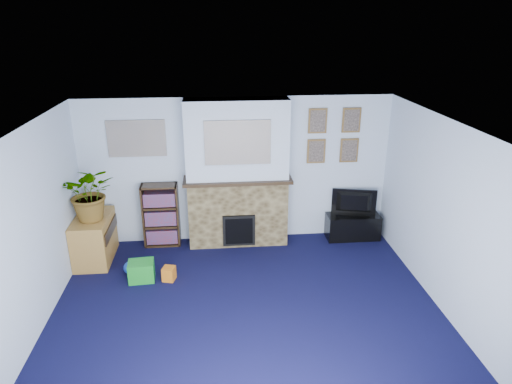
{
  "coord_description": "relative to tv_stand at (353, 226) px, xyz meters",
  "views": [
    {
      "loc": [
        -0.35,
        -4.81,
        3.55
      ],
      "look_at": [
        0.19,
        0.93,
        1.33
      ],
      "focal_mm": 32.0,
      "sensor_mm": 36.0,
      "label": 1
    }
  ],
  "objects": [
    {
      "name": "sideboard",
      "position": [
        -4.19,
        -0.35,
        0.12
      ],
      "size": [
        0.51,
        0.91,
        0.71
      ],
      "primitive_type": "cube",
      "color": "#A27534",
      "rests_on": "ground"
    },
    {
      "name": "portrait_tr",
      "position": [
        -0.1,
        0.2,
        1.77
      ],
      "size": [
        0.3,
        0.03,
        0.4
      ],
      "primitive_type": "cube",
      "color": "brown",
      "rests_on": "wall_back"
    },
    {
      "name": "toy_ball",
      "position": [
        -3.6,
        -0.83,
        -0.14
      ],
      "size": [
        0.18,
        0.18,
        0.18
      ],
      "primitive_type": "sphere",
      "color": "blue",
      "rests_on": "ground"
    },
    {
      "name": "chimney_breast",
      "position": [
        -1.95,
        0.02,
        0.96
      ],
      "size": [
        1.72,
        0.5,
        2.4
      ],
      "color": "brown",
      "rests_on": "ground"
    },
    {
      "name": "portrait_br",
      "position": [
        -0.1,
        0.2,
        1.27
      ],
      "size": [
        0.3,
        0.03,
        0.4
      ],
      "primitive_type": "cube",
      "color": "brown",
      "rests_on": "wall_back"
    },
    {
      "name": "toy_tube",
      "position": [
        -3.44,
        -0.96,
        -0.15
      ],
      "size": [
        0.32,
        0.14,
        0.18
      ],
      "primitive_type": "cylinder",
      "rotation": [
        0.0,
        1.43,
        0.0
      ],
      "color": "orange",
      "rests_on": "ground"
    },
    {
      "name": "collage_left",
      "position": [
        -3.5,
        0.21,
        1.55
      ],
      "size": [
        0.9,
        0.03,
        0.58
      ],
      "primitive_type": "cube",
      "color": "gray",
      "rests_on": "wall_back"
    },
    {
      "name": "ceiling",
      "position": [
        -1.95,
        -2.03,
        2.17
      ],
      "size": [
        5.0,
        4.5,
        0.01
      ],
      "primitive_type": "cube",
      "color": "white",
      "rests_on": "wall_back"
    },
    {
      "name": "toy_block",
      "position": [
        -3.01,
        -1.07,
        -0.12
      ],
      "size": [
        0.2,
        0.2,
        0.2
      ],
      "primitive_type": "cube",
      "rotation": [
        0.0,
        0.0,
        -0.27
      ],
      "color": "orange",
      "rests_on": "ground"
    },
    {
      "name": "portrait_bl",
      "position": [
        -0.65,
        0.2,
        1.27
      ],
      "size": [
        0.3,
        0.03,
        0.4
      ],
      "primitive_type": "cube",
      "color": "brown",
      "rests_on": "wall_back"
    },
    {
      "name": "television",
      "position": [
        0.0,
        0.02,
        0.41
      ],
      "size": [
        0.74,
        0.27,
        0.43
      ],
      "primitive_type": "imported",
      "rotation": [
        0.0,
        0.0,
        2.9
      ],
      "color": "black",
      "rests_on": "tv_stand"
    },
    {
      "name": "floor",
      "position": [
        -1.95,
        -2.03,
        -0.23
      ],
      "size": [
        5.0,
        4.5,
        0.01
      ],
      "primitive_type": "cube",
      "color": "black",
      "rests_on": "ground"
    },
    {
      "name": "wall_front",
      "position": [
        -1.95,
        -4.28,
        0.97
      ],
      "size": [
        5.0,
        0.04,
        2.4
      ],
      "primitive_type": "cube",
      "color": "silver",
      "rests_on": "ground"
    },
    {
      "name": "mantel_candle",
      "position": [
        -1.71,
        -0.03,
        1.01
      ],
      "size": [
        0.05,
        0.05,
        0.15
      ],
      "primitive_type": "cylinder",
      "color": "#B2BFC6",
      "rests_on": "chimney_breast"
    },
    {
      "name": "collage_main",
      "position": [
        -1.95,
        -0.19,
        1.55
      ],
      "size": [
        1.0,
        0.03,
        0.68
      ],
      "primitive_type": "cube",
      "color": "gray",
      "rests_on": "chimney_breast"
    },
    {
      "name": "mantel_clock",
      "position": [
        -1.94,
        -0.03,
        1.0
      ],
      "size": [
        0.1,
        0.06,
        0.14
      ],
      "primitive_type": "cube",
      "color": "gold",
      "rests_on": "chimney_breast"
    },
    {
      "name": "tv_stand",
      "position": [
        0.0,
        0.0,
        0.0
      ],
      "size": [
        0.89,
        0.37,
        0.42
      ],
      "primitive_type": "cube",
      "color": "black",
      "rests_on": "ground"
    },
    {
      "name": "wall_back",
      "position": [
        -1.95,
        0.22,
        0.97
      ],
      "size": [
        5.0,
        0.04,
        2.4
      ],
      "primitive_type": "cube",
      "color": "silver",
      "rests_on": "ground"
    },
    {
      "name": "portrait_tl",
      "position": [
        -0.65,
        0.2,
        1.77
      ],
      "size": [
        0.3,
        0.03,
        0.4
      ],
      "primitive_type": "cube",
      "color": "brown",
      "rests_on": "wall_back"
    },
    {
      "name": "mantel_teddy",
      "position": [
        -2.42,
        -0.03,
        0.99
      ],
      "size": [
        0.12,
        0.12,
        0.12
      ],
      "primitive_type": "sphere",
      "color": "gray",
      "rests_on": "chimney_breast"
    },
    {
      "name": "potted_plant",
      "position": [
        -4.14,
        -0.4,
        0.9
      ],
      "size": [
        0.79,
        0.69,
        0.84
      ],
      "primitive_type": "imported",
      "rotation": [
        0.0,
        0.0,
        0.05
      ],
      "color": "#26661E",
      "rests_on": "sideboard"
    },
    {
      "name": "wall_left",
      "position": [
        -4.45,
        -2.03,
        0.97
      ],
      "size": [
        0.04,
        4.5,
        2.4
      ],
      "primitive_type": "cube",
      "color": "silver",
      "rests_on": "ground"
    },
    {
      "name": "bookshelf",
      "position": [
        -3.2,
        0.08,
        0.28
      ],
      "size": [
        0.58,
        0.28,
        1.05
      ],
      "color": "black",
      "rests_on": "ground"
    },
    {
      "name": "green_crate",
      "position": [
        -3.4,
        -1.03,
        -0.08
      ],
      "size": [
        0.38,
        0.31,
        0.29
      ],
      "primitive_type": "cube",
      "rotation": [
        0.0,
        0.0,
        0.07
      ],
      "color": "#198C26",
      "rests_on": "ground"
    },
    {
      "name": "wall_right",
      "position": [
        0.55,
        -2.03,
        0.97
      ],
      "size": [
        0.04,
        4.5,
        2.4
      ],
      "primitive_type": "cube",
      "color": "silver",
      "rests_on": "ground"
    },
    {
      "name": "mantel_can",
      "position": [
        -1.3,
        -0.03,
        0.99
      ],
      "size": [
        0.07,
        0.07,
        0.13
      ],
      "primitive_type": "cylinder",
      "color": "orange",
      "rests_on": "chimney_breast"
    }
  ]
}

